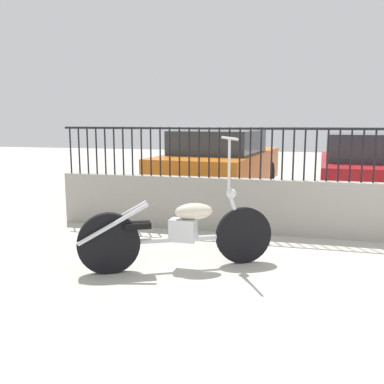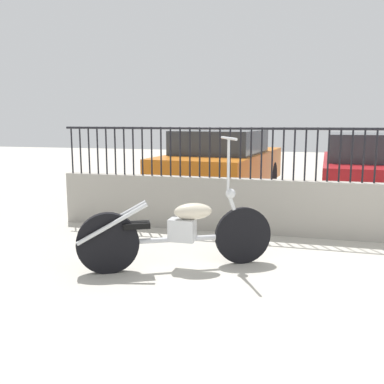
{
  "view_description": "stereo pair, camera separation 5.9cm",
  "coord_description": "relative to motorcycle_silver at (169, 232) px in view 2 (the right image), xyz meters",
  "views": [
    {
      "loc": [
        -1.35,
        -2.87,
        1.58
      ],
      "look_at": [
        -2.68,
        2.24,
        0.7
      ],
      "focal_mm": 40.0,
      "sensor_mm": 36.0,
      "label": 1
    },
    {
      "loc": [
        -1.29,
        -2.86,
        1.58
      ],
      "look_at": [
        -2.68,
        2.24,
        0.7
      ],
      "focal_mm": 40.0,
      "sensor_mm": 36.0,
      "label": 2
    }
  ],
  "objects": [
    {
      "name": "car_red",
      "position": [
        2.63,
        4.73,
        0.27
      ],
      "size": [
        1.99,
        4.04,
        1.35
      ],
      "rotation": [
        0.0,
        0.0,
        1.53
      ],
      "color": "black",
      "rests_on": "ground_plane"
    },
    {
      "name": "car_orange",
      "position": [
        -0.3,
        4.53,
        0.3
      ],
      "size": [
        2.1,
        4.38,
        1.39
      ],
      "rotation": [
        0.0,
        0.0,
        1.48
      ],
      "color": "black",
      "rests_on": "ground_plane"
    },
    {
      "name": "motorcycle_silver",
      "position": [
        0.0,
        0.0,
        0.0
      ],
      "size": [
        1.94,
        1.07,
        1.42
      ],
      "rotation": [
        0.0,
        0.0,
        0.47
      ],
      "color": "black",
      "rests_on": "ground_plane"
    }
  ]
}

